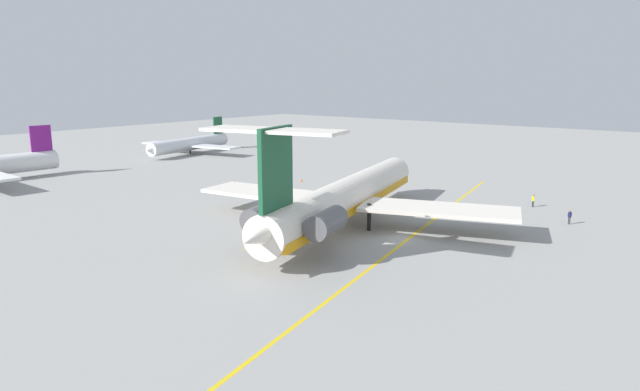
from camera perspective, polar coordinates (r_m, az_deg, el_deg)
name	(u,v)px	position (r m, az deg, el deg)	size (l,w,h in m)	color
ground	(403,238)	(63.36, 8.39, -4.29)	(308.96, 308.96, 0.00)	gray
main_jetliner	(342,198)	(66.35, 2.27, -0.22)	(44.84, 40.05, 13.21)	silver
airliner_mid_left	(188,144)	(134.35, -13.24, 5.09)	(26.49, 26.34, 7.93)	silver
ground_crew_near_nose	(234,185)	(88.63, -8.66, 1.08)	(0.44, 0.28, 1.74)	black
ground_crew_near_tail	(533,199)	(82.69, 20.80, -0.33)	(0.28, 0.40, 1.77)	black
ground_crew_portside	(570,215)	(74.65, 23.97, -1.84)	(0.28, 0.43, 1.77)	black
ground_crew_starboard	(266,177)	(95.16, -5.50, 1.88)	(0.43, 0.27, 1.67)	black
safety_cone_nose	(301,180)	(96.39, -1.91, 1.58)	(0.40, 0.40, 0.55)	#EA590F
taxiway_centreline	(411,237)	(63.81, 9.17, -4.19)	(76.96, 0.36, 0.01)	gold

